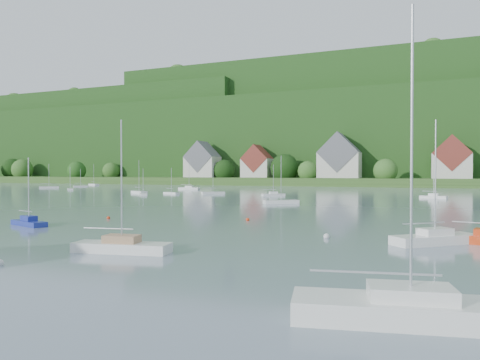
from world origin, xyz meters
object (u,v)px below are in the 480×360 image
object	(u,v)px
near_sailboat_2	(122,245)
near_sailboat_4	(411,308)
near_sailboat_3	(435,238)
near_sailboat_1	(29,222)

from	to	relation	value
near_sailboat_2	near_sailboat_4	size ratio (longest dim) A/B	0.79
near_sailboat_3	near_sailboat_4	world-z (taller)	near_sailboat_4
near_sailboat_1	near_sailboat_2	distance (m)	19.68
near_sailboat_1	near_sailboat_2	bearing A→B (deg)	-8.48
near_sailboat_1	near_sailboat_3	size ratio (longest dim) A/B	0.74
near_sailboat_2	near_sailboat_3	xyz separation A→B (m)	(19.14, 11.45, 0.01)
near_sailboat_1	near_sailboat_3	distance (m)	36.84
near_sailboat_2	near_sailboat_4	distance (m)	19.55
near_sailboat_2	near_sailboat_3	world-z (taller)	near_sailboat_3
near_sailboat_4	near_sailboat_3	bearing A→B (deg)	74.90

